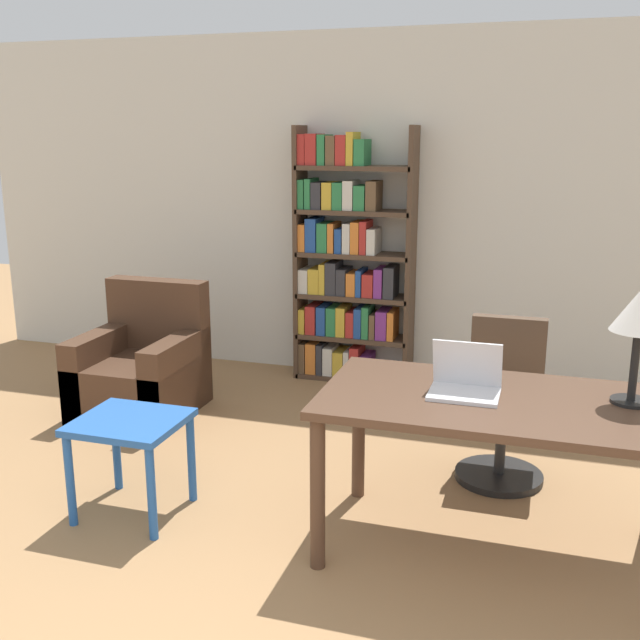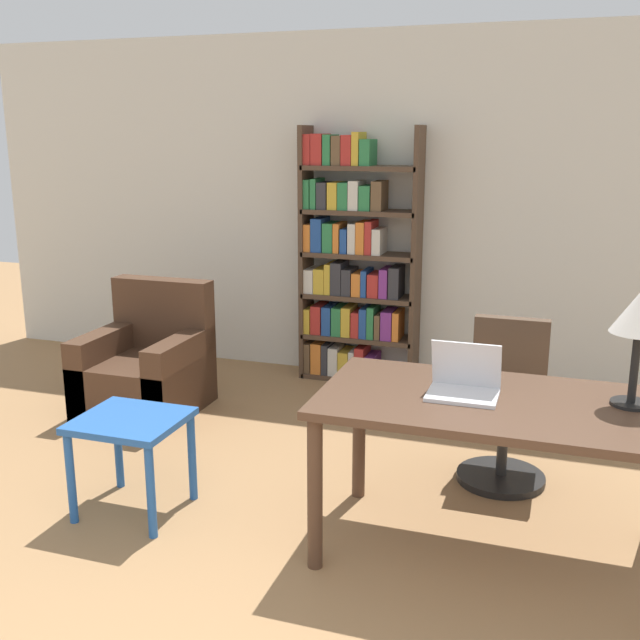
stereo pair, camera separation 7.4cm
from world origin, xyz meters
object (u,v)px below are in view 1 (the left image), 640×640
Objects in this scene: desk at (496,419)px; armchair at (142,371)px; office_chair at (503,407)px; side_table_blue at (130,436)px; bookshelf at (346,265)px; laptop at (465,383)px; table_lamp at (640,315)px.

desk is 2.82m from armchair.
side_table_blue is (-1.80, -1.03, 0.01)m from office_chair.
bookshelf is (0.46, 2.47, 0.50)m from side_table_blue.
laptop is at bearing 174.48° from desk.
office_chair is at bearing 80.80° from laptop.
laptop is (-0.15, 0.01, 0.15)m from desk.
desk is 0.80× the size of bookshelf.
armchair is (-3.11, 1.05, -0.89)m from table_lamp.
armchair is at bearing -136.45° from bookshelf.
desk is 3.06× the size of table_lamp.
table_lamp is 2.51m from side_table_blue.
desk is 1.74× the size of office_chair.
desk is at bearing 5.28° from side_table_blue.
table_lamp is (0.72, 0.10, 0.35)m from laptop.
laptop is at bearing -62.29° from bookshelf.
table_lamp is 0.58× the size of armchair.
table_lamp is 0.57× the size of office_chair.
side_table_blue is 0.59× the size of armchair.
side_table_blue is at bearing -173.75° from laptop.
table_lamp is 2.92m from bookshelf.
table_lamp is at bearing 8.20° from laptop.
bookshelf is at bearing 117.71° from laptop.
armchair is 1.76m from bookshelf.
bookshelf is at bearing 120.42° from desk.
table_lamp reaches higher than office_chair.
desk is 0.22m from laptop.
laptop is 2.58m from bookshelf.
laptop reaches higher than office_chair.
office_chair is 2.07m from side_table_blue.
armchair is at bearing 154.18° from laptop.
office_chair is 2.55m from armchair.
side_table_blue is at bearing -61.51° from armchair.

